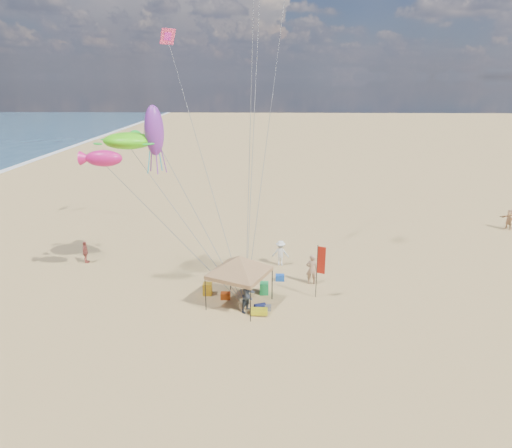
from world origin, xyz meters
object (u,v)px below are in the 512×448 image
Objects in this scene: person_near_a at (312,269)px; person_near_b at (249,296)px; person_far_a at (85,252)px; cooler_red at (226,296)px; person_near_c at (281,253)px; chair_green at (264,288)px; feather_flag at (320,263)px; person_far_c at (509,219)px; beach_cart at (259,311)px; canopy_tent at (239,258)px; chair_yellow at (207,289)px; cooler_blue at (280,278)px.

person_near_a reaches higher than person_near_b.
cooler_red is at bearing -123.83° from person_far_a.
person_near_b is 6.53m from person_near_c.
person_near_c reaches higher than chair_green.
person_far_c is at bearing 36.57° from feather_flag.
cooler_red is 25.76m from person_far_c.
person_near_c is (1.28, 6.64, 0.66)m from beach_cart.
beach_cart is at bearing 88.37° from person_near_c.
canopy_tent reaches higher than person_far_a.
person_near_c is at bearing 56.64° from cooler_red.
person_near_a is (4.20, 2.76, -1.87)m from canopy_tent.
chair_yellow is (-6.41, 0.22, -1.78)m from feather_flag.
canopy_tent reaches higher than cooler_red.
person_far_a is at bearing 169.62° from cooler_blue.
cooler_red is (-5.31, -0.30, -1.94)m from feather_flag.
feather_flag reaches higher than person_near_a.
person_near_b is (0.53, -0.73, -1.89)m from canopy_tent.
feather_flag is at bearing 98.52° from person_near_a.
person_near_a is at bearing -108.07° from person_far_a.
person_near_c reaches higher than person_far_a.
cooler_blue is 2.05m from chair_green.
chair_yellow is 26.47m from person_far_c.
cooler_blue is 4.31m from person_near_b.
canopy_tent is 7.12× the size of chair_green.
person_far_c is at bearing 30.04° from cooler_red.
person_near_b is at bearing -114.56° from cooler_blue.
person_far_a is at bearing 150.88° from beach_cart.
person_near_b is (2.48, -1.87, 0.57)m from chair_yellow.
person_far_c is at bearing -20.43° from person_near_b.
cooler_blue is at bearing 74.24° from beach_cart.
person_near_c reaches higher than chair_yellow.
beach_cart is 0.53× the size of person_far_c.
feather_flag is 5.66m from cooler_red.
cooler_blue is 2.49m from person_near_c.
chair_green is 2.45m from beach_cart.
cooler_blue is (3.15, 2.51, 0.00)m from cooler_red.
person_far_c is at bearing -147.46° from person_near_a.
beach_cart is 0.48× the size of person_near_a.
person_far_c reaches higher than cooler_blue.
chair_green is (1.34, 1.33, -2.46)m from canopy_tent.
chair_green is 0.37× the size of person_near_a.
person_far_c is (19.06, 7.98, -0.01)m from person_near_c.
feather_flag is 2.10× the size of person_far_a.
chair_green is at bearing 44.85° from canopy_tent.
person_far_a is (-10.82, 5.54, -2.05)m from canopy_tent.
cooler_red is 0.29× the size of person_near_a.
feather_flag is 5.93× the size of cooler_red.
beach_cart is at bearing -95.58° from chair_green.
feather_flag reaches higher than person_near_b.
cooler_blue is 0.32× the size of person_far_c.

